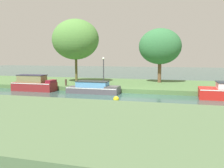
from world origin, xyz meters
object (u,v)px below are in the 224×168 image
willow_tree_centre (160,46)px  mooring_post_near (66,82)px  maroon_cruiser (34,84)px  slate_barge (94,88)px  lamp_post (104,68)px  channel_buoy (116,99)px  willow_tree_left (75,39)px

willow_tree_centre → mooring_post_near: size_ratio=9.15×
maroon_cruiser → mooring_post_near: (2.66, 1.54, 0.07)m
mooring_post_near → willow_tree_centre: bearing=32.9°
slate_barge → lamp_post: bearing=88.3°
slate_barge → willow_tree_centre: bearing=54.1°
lamp_post → channel_buoy: size_ratio=6.59×
mooring_post_near → slate_barge: bearing=-23.5°
willow_tree_left → mooring_post_near: 5.67m
slate_barge → mooring_post_near: bearing=156.5°
maroon_cruiser → willow_tree_left: willow_tree_left is taller
slate_barge → channel_buoy: slate_barge is taller
lamp_post → mooring_post_near: (-3.62, -1.15, -1.47)m
mooring_post_near → maroon_cruiser: bearing=-149.9°
willow_tree_left → channel_buoy: (7.06, -8.63, -5.02)m
slate_barge → lamp_post: 3.20m
maroon_cruiser → mooring_post_near: bearing=30.1°
channel_buoy → willow_tree_centre: bearing=78.9°
lamp_post → slate_barge: bearing=-91.7°
maroon_cruiser → channel_buoy: 10.00m
maroon_cruiser → lamp_post: (6.28, 2.69, 1.54)m
slate_barge → channel_buoy: size_ratio=11.08×
willow_tree_left → mooring_post_near: willow_tree_left is taller
willow_tree_left → willow_tree_centre: bearing=13.9°
willow_tree_left → channel_buoy: 12.23m
willow_tree_centre → mooring_post_near: willow_tree_centre is taller
willow_tree_centre → channel_buoy: (-2.15, -10.91, -4.22)m
maroon_cruiser → willow_tree_centre: size_ratio=0.70×
channel_buoy → maroon_cruiser: bearing=158.4°
mooring_post_near → lamp_post: bearing=17.6°
maroon_cruiser → mooring_post_near: 3.07m
lamp_post → mooring_post_near: 4.07m
slate_barge → willow_tree_centre: size_ratio=0.79×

